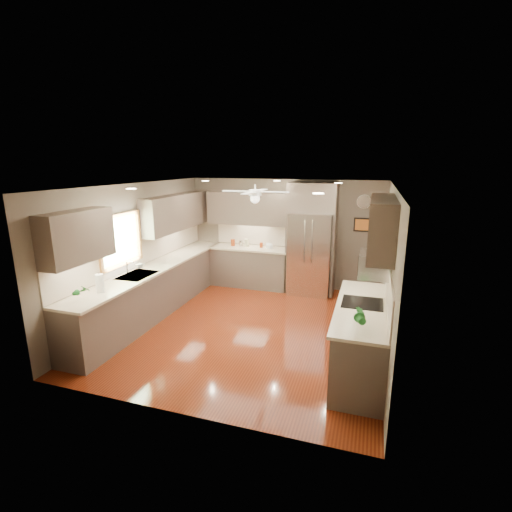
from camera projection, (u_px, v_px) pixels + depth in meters
The scene contains 28 objects.
floor at pixel (250, 327), 6.65m from camera, with size 5.00×5.00×0.00m, color #4F180A.
ceiling at pixel (249, 185), 6.04m from camera, with size 5.00×5.00×0.00m, color white.
wall_back at pixel (284, 234), 8.65m from camera, with size 4.50×4.50×0.00m, color #685C4F.
wall_front at pixel (177, 315), 4.04m from camera, with size 4.50×4.50×0.00m, color #685C4F.
wall_left at pixel (137, 250), 7.01m from camera, with size 5.00×5.00×0.00m, color #685C4F.
wall_right at pixel (389, 271), 5.68m from camera, with size 5.00×5.00×0.00m, color #685C4F.
canister_a at pixel (233, 242), 8.79m from camera, with size 0.10×0.10×0.16m, color maroon.
canister_b at pixel (241, 243), 8.75m from camera, with size 0.09×0.09×0.14m, color silver.
canister_c at pixel (247, 243), 8.71m from camera, with size 0.11×0.11×0.18m, color #B7B189.
canister_d at pixel (261, 245), 8.62m from camera, with size 0.08×0.08×0.12m, color maroon.
soap_bottle at pixel (140, 266), 6.79m from camera, with size 0.08×0.08×0.17m, color white.
potted_plant_left at pixel (81, 291), 5.30m from camera, with size 0.15×0.10×0.28m, color #1C6323.
potted_plant_right at pixel (360, 316), 4.39m from camera, with size 0.17×0.14×0.31m, color #1C6323.
bowl at pixel (269, 247), 8.54m from camera, with size 0.20×0.20×0.05m, color #B7B189.
left_run at pixel (158, 288), 7.25m from camera, with size 0.65×4.70×1.45m.
back_run at pixel (251, 266), 8.78m from camera, with size 1.85×0.65×1.45m.
uppers at pixel (225, 216), 7.07m from camera, with size 4.50×4.70×0.95m.
window at pixel (120, 240), 6.46m from camera, with size 0.05×1.12×0.92m.
sink at pixel (137, 277), 6.54m from camera, with size 0.50×0.70×0.32m.
refrigerator at pixel (311, 241), 8.15m from camera, with size 1.06×0.75×2.45m.
right_run at pixel (361, 336), 5.23m from camera, with size 0.70×2.20×1.45m.
microwave at pixel (374, 264), 5.18m from camera, with size 0.43×0.55×0.34m.
ceiling_fan at pixel (255, 194), 6.36m from camera, with size 1.18×1.18×0.32m.
recessed_lights at pixel (255, 184), 6.42m from camera, with size 2.84×3.14×0.01m.
wall_clock at pixel (364, 202), 7.93m from camera, with size 0.30×0.03×0.30m.
framed_print at pixel (362, 225), 8.05m from camera, with size 0.36×0.03×0.30m.
stool at pixel (361, 300), 7.29m from camera, with size 0.48×0.48×0.46m.
paper_towel at pixel (100, 283), 5.63m from camera, with size 0.12×0.12×0.31m.
Camera 1 is at (1.96, -5.82, 2.86)m, focal length 26.00 mm.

